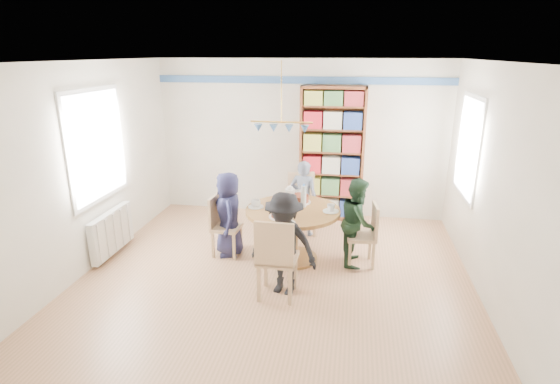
% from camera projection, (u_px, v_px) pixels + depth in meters
% --- Properties ---
extents(ground, '(5.00, 5.00, 0.00)m').
position_uv_depth(ground, '(275.00, 278.00, 5.65)').
color(ground, tan).
extents(room_shell, '(5.00, 5.00, 5.00)m').
position_uv_depth(room_shell, '(267.00, 139.00, 6.00)').
color(room_shell, white).
rests_on(room_shell, ground).
extents(radiator, '(0.12, 1.00, 0.60)m').
position_uv_depth(radiator, '(112.00, 232.00, 6.22)').
color(radiator, silver).
rests_on(radiator, ground).
extents(dining_table, '(1.30, 1.30, 0.75)m').
position_uv_depth(dining_table, '(293.00, 222.00, 6.02)').
color(dining_table, brown).
rests_on(dining_table, ground).
extents(chair_left, '(0.41, 0.41, 0.87)m').
position_uv_depth(chair_left, '(221.00, 223.00, 6.21)').
color(chair_left, tan).
rests_on(chair_left, ground).
extents(chair_right, '(0.43, 0.43, 0.87)m').
position_uv_depth(chair_right, '(367.00, 232.00, 5.89)').
color(chair_right, tan).
rests_on(chair_right, ground).
extents(chair_far, '(0.52, 0.52, 0.97)m').
position_uv_depth(chair_far, '(302.00, 200.00, 6.99)').
color(chair_far, tan).
rests_on(chair_far, ground).
extents(chair_near, '(0.46, 0.46, 1.02)m').
position_uv_depth(chair_near, '(276.00, 256.00, 5.02)').
color(chair_near, tan).
rests_on(chair_near, ground).
extents(person_left, '(0.58, 0.70, 1.22)m').
position_uv_depth(person_left, '(229.00, 214.00, 6.17)').
color(person_left, '#191A38').
rests_on(person_left, ground).
extents(person_right, '(0.47, 0.59, 1.21)m').
position_uv_depth(person_right, '(358.00, 222.00, 5.90)').
color(person_right, black).
rests_on(person_right, ground).
extents(person_far, '(0.50, 0.38, 1.21)m').
position_uv_depth(person_far, '(304.00, 198.00, 6.86)').
color(person_far, gray).
rests_on(person_far, ground).
extents(person_near, '(0.91, 0.65, 1.27)m').
position_uv_depth(person_near, '(284.00, 244.00, 5.15)').
color(person_near, black).
rests_on(person_near, ground).
extents(bookshelf, '(1.08, 0.33, 2.28)m').
position_uv_depth(bookshelf, '(332.00, 155.00, 7.42)').
color(bookshelf, brown).
rests_on(bookshelf, ground).
extents(tableware, '(1.25, 1.25, 0.33)m').
position_uv_depth(tableware, '(291.00, 203.00, 5.96)').
color(tableware, white).
rests_on(tableware, dining_table).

